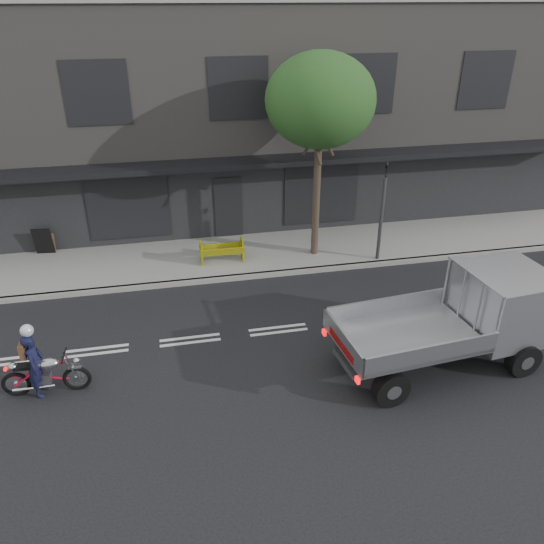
{
  "coord_description": "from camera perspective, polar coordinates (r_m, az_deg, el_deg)",
  "views": [
    {
      "loc": [
        -2.62,
        -11.83,
        8.2
      ],
      "look_at": [
        -0.07,
        0.5,
        1.55
      ],
      "focal_mm": 35.0,
      "sensor_mm": 36.0,
      "label": 1
    }
  ],
  "objects": [
    {
      "name": "construction_barrier",
      "position": [
        17.64,
        -5.32,
        2.07
      ],
      "size": [
        1.48,
        0.6,
        0.83
      ],
      "primitive_type": null,
      "rotation": [
        0.0,
        0.0,
        -0.01
      ],
      "color": "#FCF80D",
      "rests_on": "sidewalk"
    },
    {
      "name": "sandwich_board",
      "position": [
        19.84,
        -23.39,
        3.06
      ],
      "size": [
        0.65,
        0.47,
        0.98
      ],
      "primitive_type": null,
      "rotation": [
        0.0,
        0.0,
        -0.09
      ],
      "color": "black",
      "rests_on": "sidewalk"
    },
    {
      "name": "street_tree",
      "position": [
        16.99,
        5.22,
        17.84
      ],
      "size": [
        3.4,
        3.4,
        6.74
      ],
      "color": "#382B21",
      "rests_on": "ground"
    },
    {
      "name": "kerb",
      "position": [
        17.2,
        -1.53,
        -0.36
      ],
      "size": [
        32.0,
        0.2,
        0.15
      ],
      "primitive_type": "cube",
      "color": "gray",
      "rests_on": "ground"
    },
    {
      "name": "building_main",
      "position": [
        23.65,
        -5.4,
        17.51
      ],
      "size": [
        26.0,
        10.0,
        8.0
      ],
      "primitive_type": "cube",
      "color": "slate",
      "rests_on": "ground"
    },
    {
      "name": "motorcycle",
      "position": [
        13.31,
        -23.21,
        -10.02
      ],
      "size": [
        1.98,
        0.58,
        1.02
      ],
      "rotation": [
        0.0,
        0.0,
        -0.04
      ],
      "color": "black",
      "rests_on": "ground"
    },
    {
      "name": "traffic_light_pole",
      "position": [
        17.88,
        11.68,
        5.77
      ],
      "size": [
        0.12,
        0.12,
        3.5
      ],
      "color": "#2D2D30",
      "rests_on": "ground"
    },
    {
      "name": "sidewalk",
      "position": [
        18.6,
        -2.42,
        1.92
      ],
      "size": [
        32.0,
        3.2,
        0.15
      ],
      "primitive_type": "cube",
      "color": "gray",
      "rests_on": "ground"
    },
    {
      "name": "flatbed_ute",
      "position": [
        13.93,
        22.08,
        -3.71
      ],
      "size": [
        5.43,
        2.62,
        2.43
      ],
      "rotation": [
        0.0,
        0.0,
        0.1
      ],
      "color": "black",
      "rests_on": "ground"
    },
    {
      "name": "ground",
      "position": [
        14.63,
        0.66,
        -6.25
      ],
      "size": [
        80.0,
        80.0,
        0.0
      ],
      "primitive_type": "plane",
      "color": "black",
      "rests_on": "ground"
    },
    {
      "name": "rider",
      "position": [
        13.2,
        -24.08,
        -9.11
      ],
      "size": [
        0.41,
        0.6,
        1.59
      ],
      "primitive_type": "imported",
      "rotation": [
        0.0,
        0.0,
        1.53
      ],
      "color": "#121533",
      "rests_on": "ground"
    }
  ]
}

